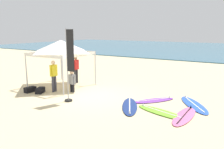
{
  "coord_description": "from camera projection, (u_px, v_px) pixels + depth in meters",
  "views": [
    {
      "loc": [
        6.82,
        -9.13,
        3.34
      ],
      "look_at": [
        0.55,
        1.06,
        1.0
      ],
      "focal_mm": 37.04,
      "sensor_mm": 36.0,
      "label": 1
    }
  ],
  "objects": [
    {
      "name": "ground_plane",
      "position": [
        92.0,
        96.0,
        11.78
      ],
      "size": [
        80.0,
        80.0,
        0.0
      ],
      "primitive_type": "plane",
      "color": "beige"
    },
    {
      "name": "sea",
      "position": [
        208.0,
        49.0,
        39.9
      ],
      "size": [
        80.0,
        36.0,
        0.1
      ],
      "primitive_type": "cube",
      "color": "#386B84",
      "rests_on": "ground"
    },
    {
      "name": "canopy_tent",
      "position": [
        61.0,
        46.0,
        13.36
      ],
      "size": [
        2.94,
        2.94,
        2.75
      ],
      "color": "#B7B7BC",
      "rests_on": "ground"
    },
    {
      "name": "surfboard_pink",
      "position": [
        185.0,
        116.0,
        9.01
      ],
      "size": [
        0.66,
        2.38,
        0.19
      ],
      "color": "pink",
      "rests_on": "ground"
    },
    {
      "name": "surfboard_blue",
      "position": [
        194.0,
        105.0,
        10.33
      ],
      "size": [
        2.0,
        2.5,
        0.19
      ],
      "color": "blue",
      "rests_on": "ground"
    },
    {
      "name": "surfboard_purple",
      "position": [
        154.0,
        100.0,
        10.95
      ],
      "size": [
        1.73,
        1.99,
        0.19
      ],
      "color": "purple",
      "rests_on": "ground"
    },
    {
      "name": "surfboard_navy",
      "position": [
        130.0,
        106.0,
        10.12
      ],
      "size": [
        1.68,
        2.44,
        0.19
      ],
      "color": "navy",
      "rests_on": "ground"
    },
    {
      "name": "surfboard_lime",
      "position": [
        161.0,
        112.0,
        9.4
      ],
      "size": [
        2.39,
        1.24,
        0.19
      ],
      "color": "#7AD12D",
      "rests_on": "ground"
    },
    {
      "name": "person_yellow",
      "position": [
        54.0,
        74.0,
        12.41
      ],
      "size": [
        0.24,
        0.55,
        1.71
      ],
      "color": "#383842",
      "rests_on": "ground"
    },
    {
      "name": "person_red",
      "position": [
        76.0,
        68.0,
        14.43
      ],
      "size": [
        0.23,
        0.55,
        1.71
      ],
      "color": "#2D2D33",
      "rests_on": "ground"
    },
    {
      "name": "person_grey",
      "position": [
        72.0,
        80.0,
        12.4
      ],
      "size": [
        0.54,
        0.29,
        1.2
      ],
      "color": "black",
      "rests_on": "ground"
    },
    {
      "name": "banner_flag",
      "position": [
        69.0,
        69.0,
        10.57
      ],
      "size": [
        0.6,
        0.36,
        3.4
      ],
      "color": "#99999E",
      "rests_on": "ground"
    },
    {
      "name": "gear_bag_near_tent",
      "position": [
        40.0,
        90.0,
        12.33
      ],
      "size": [
        0.54,
        0.68,
        0.28
      ],
      "primitive_type": "cube",
      "rotation": [
        0.0,
        0.0,
        2.01
      ],
      "color": "black",
      "rests_on": "ground"
    },
    {
      "name": "gear_bag_by_pole",
      "position": [
        30.0,
        90.0,
        12.5
      ],
      "size": [
        0.36,
        0.62,
        0.28
      ],
      "primitive_type": "cube",
      "rotation": [
        0.0,
        0.0,
        1.5
      ],
      "color": "black",
      "rests_on": "ground"
    }
  ]
}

